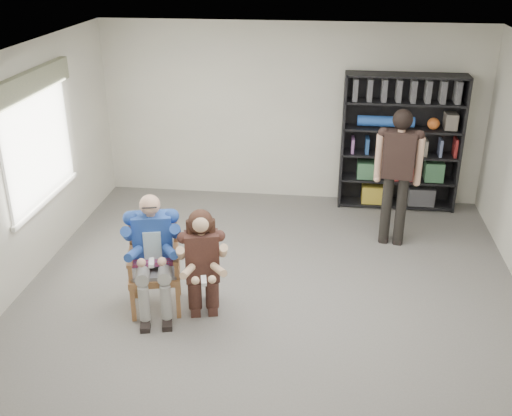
% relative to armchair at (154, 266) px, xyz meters
% --- Properties ---
extents(room_shell, '(6.00, 7.00, 2.80)m').
position_rel_armchair_xyz_m(room_shell, '(1.28, 0.01, 0.86)').
color(room_shell, silver).
rests_on(room_shell, ground).
extents(floor, '(6.00, 7.00, 0.01)m').
position_rel_armchair_xyz_m(floor, '(1.28, 0.01, -0.54)').
color(floor, slate).
rests_on(floor, ground).
extents(window_left, '(0.16, 2.00, 1.75)m').
position_rel_armchair_xyz_m(window_left, '(-1.67, 1.01, 1.09)').
color(window_left, silver).
rests_on(window_left, room_shell).
extents(armchair, '(0.75, 0.74, 1.08)m').
position_rel_armchair_xyz_m(armchair, '(0.00, 0.00, 0.00)').
color(armchair, '#9D7341').
rests_on(armchair, floor).
extents(seated_man, '(0.79, 0.96, 1.40)m').
position_rel_armchair_xyz_m(seated_man, '(0.00, 0.00, 0.16)').
color(seated_man, '#204E9C').
rests_on(seated_man, floor).
extents(kneeling_woman, '(0.73, 0.97, 1.29)m').
position_rel_armchair_xyz_m(kneeling_woman, '(0.58, -0.12, 0.10)').
color(kneeling_woman, '#371F1B').
rests_on(kneeling_woman, floor).
extents(bookshelf, '(1.80, 0.38, 2.10)m').
position_rel_armchair_xyz_m(bookshelf, '(2.98, 3.29, 0.51)').
color(bookshelf, black).
rests_on(bookshelf, floor).
extents(standing_man, '(0.63, 0.41, 1.91)m').
position_rel_armchair_xyz_m(standing_man, '(2.81, 1.97, 0.41)').
color(standing_man, black).
rests_on(standing_man, floor).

